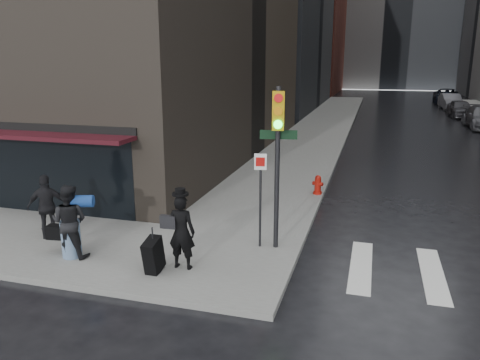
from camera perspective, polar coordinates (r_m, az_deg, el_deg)
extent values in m
plane|color=black|center=(11.38, -3.84, -10.38)|extent=(140.00, 140.00, 0.00)
cube|color=slate|center=(37.16, 10.50, 6.95)|extent=(4.00, 50.00, 0.15)
cube|color=silver|center=(11.71, 14.53, -10.07)|extent=(0.50, 3.00, 0.01)
cube|color=silver|center=(11.81, 22.43, -10.53)|extent=(0.50, 3.00, 0.01)
cube|color=#5B291F|center=(74.04, 3.25, 20.82)|extent=(22.00, 20.00, 26.00)
cube|color=black|center=(16.15, -25.32, 0.99)|extent=(8.00, 0.12, 2.60)
cube|color=#370C13|center=(15.58, -27.01, 5.05)|extent=(8.40, 1.10, 0.12)
cube|color=black|center=(15.87, -26.04, 5.93)|extent=(8.40, 0.08, 0.22)
imported|color=black|center=(10.66, -7.14, -6.30)|extent=(0.64, 0.42, 1.73)
cylinder|color=black|center=(10.38, -7.29, -1.72)|extent=(0.37, 0.37, 0.05)
cylinder|color=black|center=(10.36, -7.30, -1.40)|extent=(0.23, 0.23, 0.14)
cube|color=black|center=(10.64, -8.74, -5.07)|extent=(0.37, 0.12, 0.30)
cube|color=black|center=(10.69, -10.51, -9.04)|extent=(0.30, 0.68, 0.88)
cylinder|color=black|center=(10.52, -10.62, -6.73)|extent=(0.03, 0.03, 0.40)
imported|color=black|center=(11.87, -20.09, -4.76)|extent=(0.96, 0.79, 1.80)
cube|color=black|center=(12.33, -21.27, -5.92)|extent=(0.57, 0.36, 0.34)
cylinder|color=navy|center=(11.69, -18.72, -2.46)|extent=(0.60, 0.44, 0.29)
imported|color=black|center=(13.34, -22.40, -3.04)|extent=(1.09, 0.86, 1.73)
cylinder|color=black|center=(11.46, 4.55, 1.24)|extent=(0.12, 0.12, 4.03)
cube|color=#BA920C|center=(10.99, 4.69, 8.40)|extent=(0.31, 0.23, 0.91)
cylinder|color=red|center=(10.87, 4.72, 9.93)|extent=(0.21, 0.09, 0.20)
cylinder|color=orange|center=(10.89, 4.68, 8.35)|extent=(0.21, 0.09, 0.20)
cylinder|color=#19E533|center=(10.93, 4.65, 6.77)|extent=(0.21, 0.09, 0.20)
cylinder|color=black|center=(11.68, 2.49, -2.57)|extent=(0.06, 0.06, 2.42)
cube|color=white|center=(11.39, 2.51, 2.24)|extent=(0.30, 0.08, 0.40)
cube|color=black|center=(11.37, 4.71, 5.53)|extent=(0.89, 0.20, 0.22)
cylinder|color=maroon|center=(16.83, 9.42, -1.53)|extent=(0.30, 0.30, 0.09)
cylinder|color=maroon|center=(16.76, 9.45, -0.75)|extent=(0.23, 0.23, 0.56)
sphere|color=maroon|center=(16.69, 9.50, 0.24)|extent=(0.21, 0.21, 0.21)
cylinder|color=maroon|center=(16.74, 9.47, -0.44)|extent=(0.40, 0.22, 0.13)
imported|color=#3A3A3E|center=(44.32, 25.27, 7.87)|extent=(1.90, 4.40, 1.48)
imported|color=#4E4E53|center=(51.02, 24.28, 8.71)|extent=(1.92, 4.79, 1.55)
imported|color=black|center=(57.79, 23.93, 9.32)|extent=(2.99, 6.01, 1.64)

